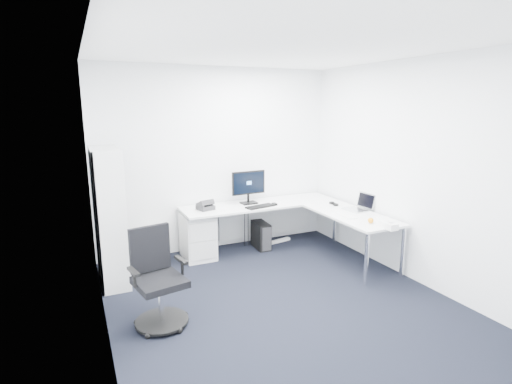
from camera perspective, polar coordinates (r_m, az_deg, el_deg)
name	(u,v)px	position (r m, az deg, el deg)	size (l,w,h in m)	color
ground	(284,305)	(4.57, 3.96, -15.78)	(4.20, 4.20, 0.00)	black
ceiling	(288,46)	(4.07, 4.55, 20.06)	(4.20, 4.20, 0.00)	white
wall_back	(218,160)	(6.01, -5.52, 4.60)	(3.60, 0.02, 2.70)	white
wall_front	(467,250)	(2.55, 27.90, -7.38)	(3.60, 0.02, 2.70)	white
wall_left	(98,202)	(3.62, -21.60, -1.31)	(0.02, 4.20, 2.70)	white
wall_right	(416,172)	(5.21, 21.84, 2.61)	(0.02, 4.20, 2.70)	white
l_desk	(271,232)	(5.81, 2.15, -5.73)	(2.40, 1.35, 0.70)	silver
drawer_pedestal	(198,236)	(5.78, -8.31, -6.25)	(0.42, 0.52, 0.64)	silver
bookshelf	(109,216)	(5.16, -20.22, -3.27)	(0.32, 0.83, 1.66)	silver
task_chair	(160,279)	(4.08, -13.60, -12.04)	(0.55, 0.55, 0.98)	black
black_pc_tower	(261,235)	(6.15, 0.71, -6.18)	(0.18, 0.41, 0.40)	black
beige_pc_tower	(158,248)	(5.78, -13.85, -7.71)	(0.19, 0.43, 0.41)	#BAAF9E
power_strip	(280,241)	(6.47, 3.46, -6.94)	(0.37, 0.06, 0.04)	white
monitor	(249,187)	(5.94, -1.03, 0.72)	(0.53, 0.17, 0.51)	black
black_keyboard	(260,206)	(5.78, 0.60, -2.08)	(0.44, 0.16, 0.02)	black
mouse	(275,204)	(5.92, 2.66, -1.73)	(0.05, 0.09, 0.03)	black
desk_phone	(205,205)	(5.68, -7.25, -1.80)	(0.21, 0.21, 0.14)	#29292C
laptop	(355,202)	(5.75, 14.02, -1.44)	(0.33, 0.32, 0.23)	silver
white_keyboard	(344,214)	(5.52, 12.42, -3.12)	(0.13, 0.46, 0.02)	white
headphones	(334,203)	(6.04, 11.05, -1.57)	(0.12, 0.18, 0.05)	black
orange_fruit	(371,220)	(5.20, 16.07, -3.93)	(0.07, 0.07, 0.07)	orange
tissue_box	(388,225)	(5.04, 18.37, -4.56)	(0.12, 0.22, 0.08)	white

